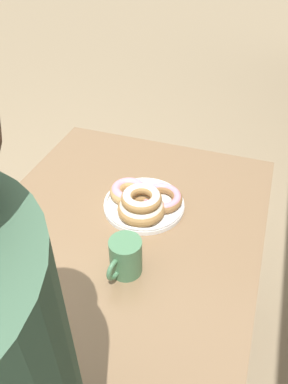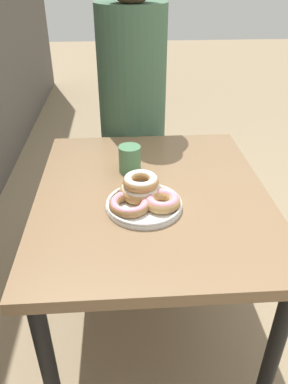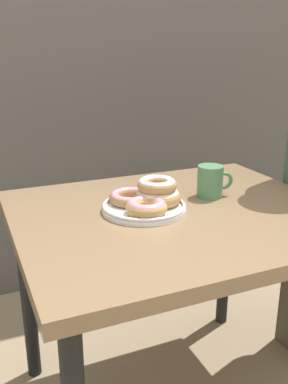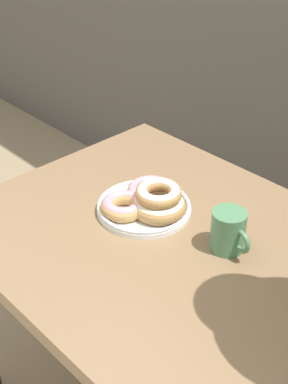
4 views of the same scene
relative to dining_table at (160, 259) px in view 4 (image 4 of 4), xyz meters
The scene contains 3 objects.
dining_table is the anchor object (origin of this frame).
donut_plate 0.15m from the dining_table, 156.33° to the left, with size 0.27×0.26×0.09m.
coffee_mug 0.22m from the dining_table, 24.98° to the left, with size 0.12×0.08×0.10m.
Camera 4 is at (0.75, -0.64, 1.55)m, focal length 50.00 mm.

